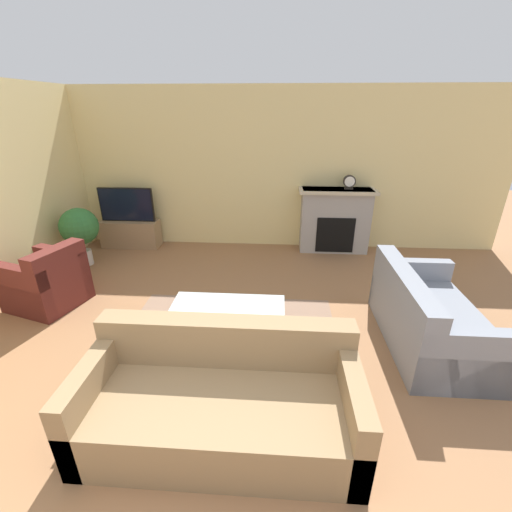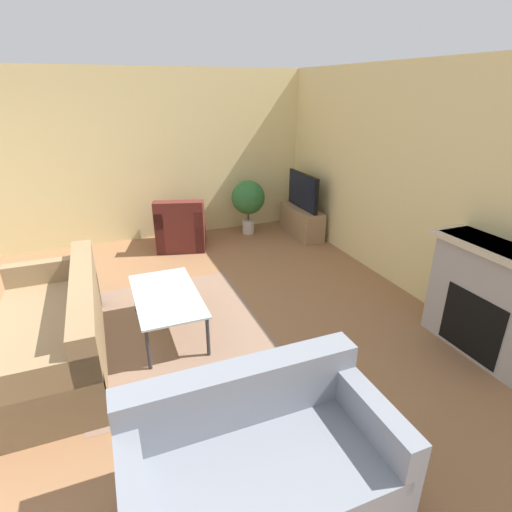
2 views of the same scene
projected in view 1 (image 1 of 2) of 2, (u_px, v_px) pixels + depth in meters
name	position (u px, v px, depth m)	size (l,w,h in m)	color
wall_back	(246.00, 170.00, 5.92)	(8.86, 0.06, 2.70)	beige
area_rug	(229.00, 340.00, 3.77)	(2.39, 1.84, 0.00)	#896B56
fireplace	(335.00, 219.00, 5.92)	(1.28, 0.45, 1.10)	#9E9993
tv_stand	(131.00, 233.00, 6.23)	(1.03, 0.35, 0.49)	#997A56
tv	(126.00, 205.00, 6.01)	(0.96, 0.06, 0.60)	black
couch_sectional	(222.00, 401.00, 2.62)	(2.05, 0.91, 0.82)	#8C704C
couch_loveseat	(427.00, 319.00, 3.62)	(0.90, 1.58, 0.82)	gray
armchair_by_window	(47.00, 284.00, 4.34)	(0.97, 0.93, 0.82)	#5B231E
coffee_table	(227.00, 312.00, 3.55)	(1.19, 0.64, 0.44)	#333338
potted_plant	(79.00, 228.00, 5.34)	(0.58, 0.58, 0.94)	beige
mantel_clock	(349.00, 182.00, 5.66)	(0.20, 0.07, 0.23)	#28231E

